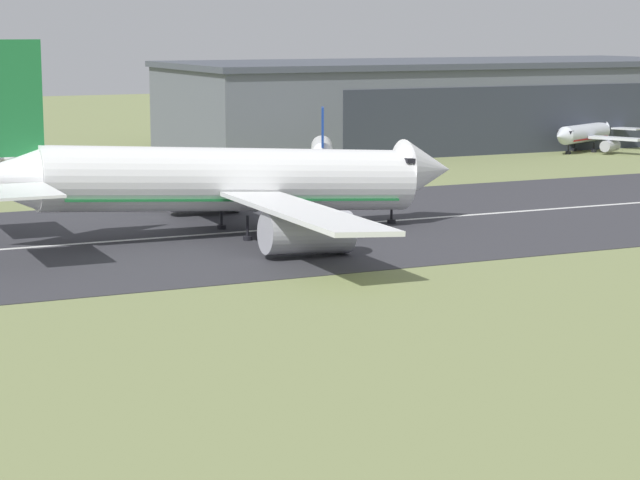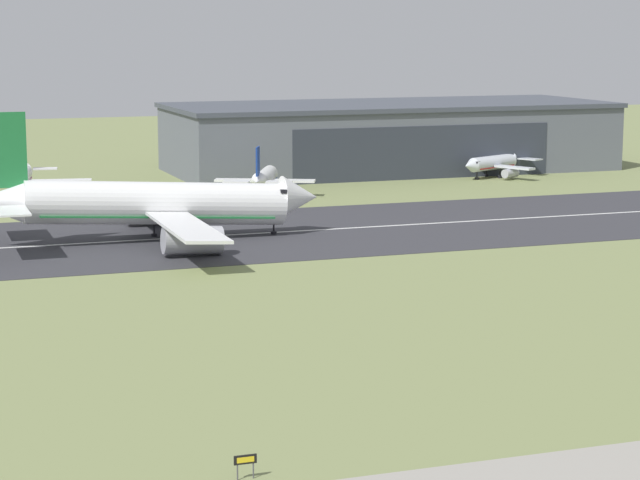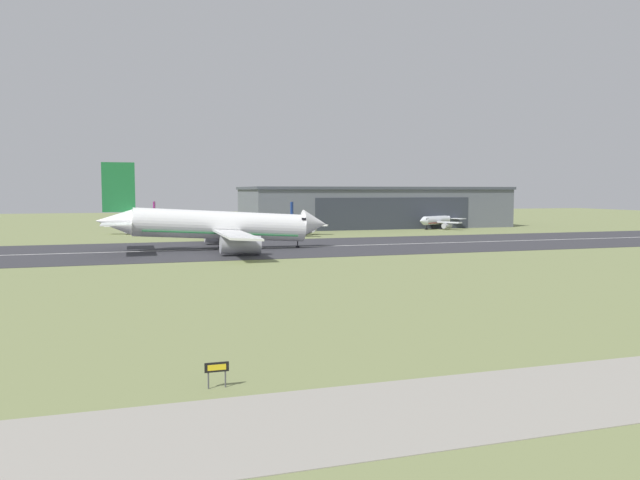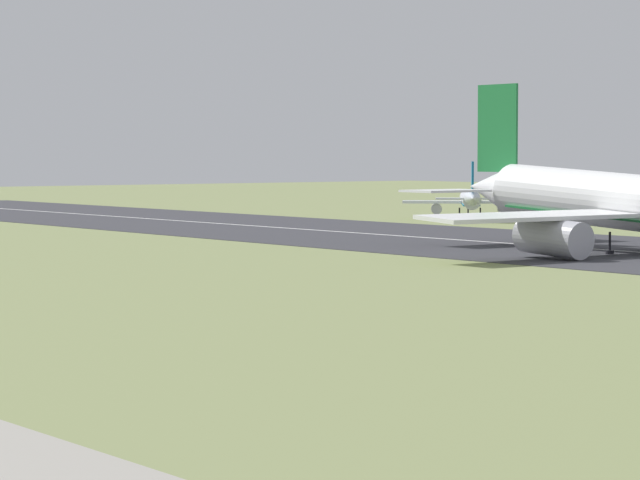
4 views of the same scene
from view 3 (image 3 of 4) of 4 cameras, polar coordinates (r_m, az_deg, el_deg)
name	(u,v)px [view 3 (image 3 of 4)]	position (r m, az deg, el deg)	size (l,w,h in m)	color
ground_plane	(206,306)	(68.02, -10.39, -6.00)	(605.00, 605.00, 0.00)	#7A8451
runway_strip	(165,251)	(131.75, -13.95, -0.97)	(365.00, 43.87, 0.06)	#333338
runway_centreline	(165,251)	(131.74, -13.95, -0.95)	(328.50, 0.70, 0.01)	silver
taxiway_road	(293,425)	(34.25, -2.52, -16.55)	(273.75, 10.68, 0.05)	gray
hangar_building	(374,207)	(215.54, 4.96, 3.04)	(89.37, 35.20, 13.62)	slate
airplane_landing	(219,226)	(131.41, -9.23, 1.26)	(47.97, 54.74, 17.95)	white
airplane_parked_centre	(437,221)	(204.50, 10.61, 1.76)	(18.64, 18.01, 8.91)	silver
airplane_parked_east	(149,224)	(184.89, -15.32, 1.40)	(24.37, 25.73, 9.09)	white
airplane_parked_far_east	(297,224)	(174.73, -2.14, 1.49)	(17.94, 21.17, 9.35)	white
runway_sign	(217,369)	(40.30, -9.42, -11.56)	(1.52, 0.13, 1.64)	#4C4C51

